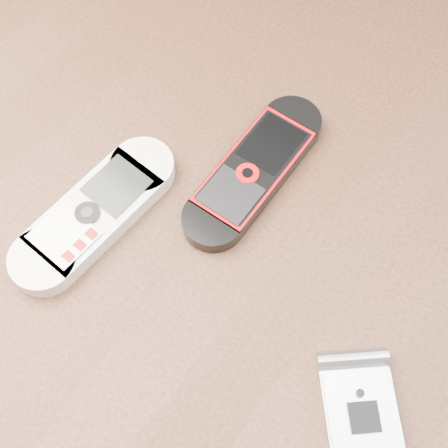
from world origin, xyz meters
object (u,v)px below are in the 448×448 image
at_px(table, 220,276).
at_px(nokia_white, 95,213).
at_px(motorola_razr, 363,423).
at_px(nokia_black_red, 254,170).

distance_m(table, nokia_white, 0.15).
bearing_deg(nokia_white, motorola_razr, 0.98).
relative_size(table, nokia_white, 7.59).
distance_m(table, motorola_razr, 0.21).
bearing_deg(motorola_razr, nokia_white, 136.44).
bearing_deg(motorola_razr, table, 118.38).
bearing_deg(table, nokia_black_red, 96.97).
relative_size(nokia_white, nokia_black_red, 0.98).
distance_m(table, nokia_black_red, 0.13).
xyz_separation_m(table, nokia_black_red, (-0.01, 0.05, 0.11)).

